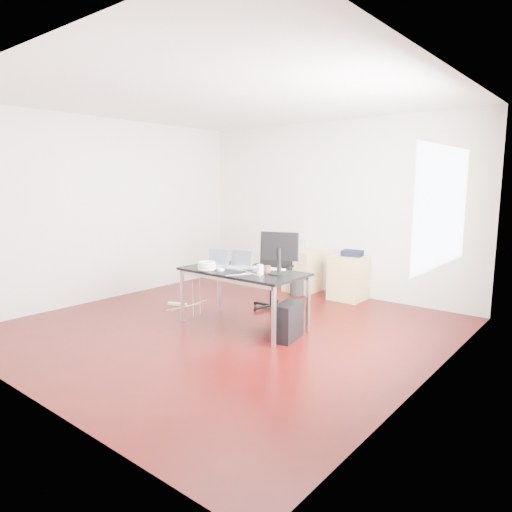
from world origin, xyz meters
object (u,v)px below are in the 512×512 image
Objects in this scene: desk at (243,274)px; filing_cabinet_left at (302,271)px; office_chair at (274,267)px; pc_tower at (289,321)px; filing_cabinet_right at (348,277)px.

desk is 2.16m from filing_cabinet_left.
office_chair is 2.40× the size of pc_tower.
desk is at bearing 166.32° from pc_tower.
filing_cabinet_right is at bearing 0.00° from filing_cabinet_left.
filing_cabinet_left is at bearing 180.00° from filing_cabinet_right.
desk is at bearing -96.49° from office_chair.
filing_cabinet_left is 1.56× the size of pc_tower.
office_chair reaches higher than filing_cabinet_left.
pc_tower is (0.74, -0.04, -0.46)m from desk.
filing_cabinet_left is (-0.48, 2.08, -0.33)m from desk.
desk is 1.02m from office_chair.
office_chair is 1.48m from pc_tower.
filing_cabinet_left is at bearing 109.09° from pc_tower.
filing_cabinet_right is at bearing 79.42° from desk.
filing_cabinet_left and filing_cabinet_right have the same top height.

